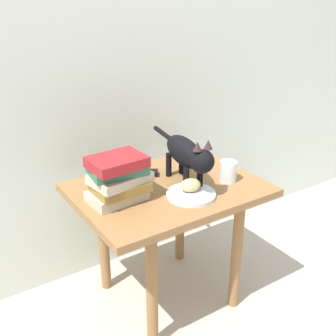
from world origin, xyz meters
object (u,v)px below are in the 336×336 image
object	(u,v)px
plate	(191,194)
bread_roll	(190,185)
tv_remote	(140,173)
candle_jar	(228,172)
cat	(187,154)
side_table	(168,205)
book_stack	(118,178)

from	to	relation	value
plate	bread_roll	size ratio (longest dim) A/B	2.35
bread_roll	tv_remote	bearing A→B (deg)	105.94
plate	candle_jar	size ratio (longest dim) A/B	2.21
bread_roll	cat	distance (m)	0.13
side_table	book_stack	world-z (taller)	book_stack
bread_roll	tv_remote	size ratio (longest dim) A/B	0.53
plate	bread_roll	distance (m)	0.04
side_table	book_stack	xyz separation A→B (m)	(-0.22, 0.00, 0.17)
side_table	book_stack	distance (m)	0.28
bread_roll	book_stack	world-z (taller)	book_stack
side_table	candle_jar	world-z (taller)	candle_jar
side_table	cat	xyz separation A→B (m)	(0.07, -0.03, 0.22)
book_stack	tv_remote	distance (m)	0.25
tv_remote	book_stack	bearing A→B (deg)	-106.20
book_stack	candle_jar	distance (m)	0.46
plate	book_stack	world-z (taller)	book_stack
bread_roll	book_stack	xyz separation A→B (m)	(-0.25, 0.10, 0.05)
plate	tv_remote	bearing A→B (deg)	103.84
bread_roll	candle_jar	xyz separation A→B (m)	(0.20, 0.01, -0.00)
side_table	plate	distance (m)	0.15
book_stack	cat	bearing A→B (deg)	-5.51
plate	tv_remote	xyz separation A→B (m)	(-0.07, 0.27, 0.00)
plate	candle_jar	distance (m)	0.21
plate	cat	distance (m)	0.16
bread_roll	candle_jar	bearing A→B (deg)	3.74
plate	candle_jar	world-z (taller)	candle_jar
tv_remote	plate	bearing A→B (deg)	-43.03
cat	candle_jar	size ratio (longest dim) A/B	5.60
tv_remote	side_table	bearing A→B (deg)	-42.63
side_table	plate	world-z (taller)	plate
side_table	tv_remote	size ratio (longest dim) A/B	4.86
plate	book_stack	distance (m)	0.28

